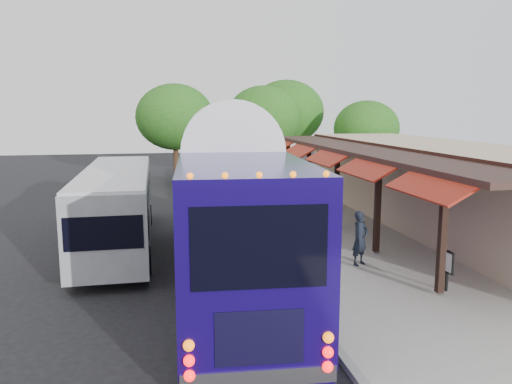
{
  "coord_description": "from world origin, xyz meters",
  "views": [
    {
      "loc": [
        -3.49,
        -15.58,
        5.05
      ],
      "look_at": [
        0.3,
        3.82,
        1.8
      ],
      "focal_mm": 35.0,
      "sensor_mm": 36.0,
      "label": 1
    }
  ],
  "objects": [
    {
      "name": "tree_left",
      "position": [
        3.91,
        19.53,
        4.52
      ],
      "size": [
        5.3,
        5.3,
        6.78
      ],
      "color": "#382314",
      "rests_on": "ground"
    },
    {
      "name": "ped_a",
      "position": [
        2.72,
        -1.09,
        1.02
      ],
      "size": [
        0.76,
        0.68,
        1.74
      ],
      "primitive_type": "imported",
      "rotation": [
        0.0,
        0.0,
        0.53
      ],
      "color": "black",
      "rests_on": "sidewalk"
    },
    {
      "name": "coach_bus",
      "position": [
        -1.45,
        -1.18,
        2.28
      ],
      "size": [
        3.69,
        13.39,
        4.24
      ],
      "rotation": [
        0.0,
        0.0,
        -0.07
      ],
      "color": "#140752",
      "rests_on": "ground"
    },
    {
      "name": "sidewalk",
      "position": [
        5.0,
        4.0,
        0.07
      ],
      "size": [
        10.0,
        40.0,
        0.15
      ],
      "primitive_type": "cube",
      "color": "#9E9B93",
      "rests_on": "ground"
    },
    {
      "name": "ground",
      "position": [
        0.0,
        0.0,
        0.0
      ],
      "size": [
        90.0,
        90.0,
        0.0
      ],
      "primitive_type": "plane",
      "color": "black",
      "rests_on": "ground"
    },
    {
      "name": "ped_d",
      "position": [
        3.28,
        9.21,
        1.07
      ],
      "size": [
        1.2,
        0.71,
        1.83
      ],
      "primitive_type": "imported",
      "rotation": [
        0.0,
        0.0,
        3.11
      ],
      "color": "black",
      "rests_on": "sidewalk"
    },
    {
      "name": "tree_right",
      "position": [
        10.55,
        16.77,
        3.81
      ],
      "size": [
        4.47,
        4.47,
        5.72
      ],
      "color": "#382314",
      "rests_on": "ground"
    },
    {
      "name": "tree_mid",
      "position": [
        6.17,
        21.77,
        4.89
      ],
      "size": [
        5.73,
        5.73,
        7.33
      ],
      "color": "#382314",
      "rests_on": "ground"
    },
    {
      "name": "ped_c",
      "position": [
        0.76,
        0.97,
        1.07
      ],
      "size": [
        1.13,
        0.6,
        1.84
      ],
      "primitive_type": "imported",
      "rotation": [
        0.0,
        0.0,
        3.29
      ],
      "color": "black",
      "rests_on": "sidewalk"
    },
    {
      "name": "station_shelter",
      "position": [
        8.38,
        4.0,
        1.85
      ],
      "size": [
        8.15,
        20.0,
        3.6
      ],
      "color": "tan",
      "rests_on": "ground"
    },
    {
      "name": "sign_board",
      "position": [
        4.13,
        -3.77,
        0.92
      ],
      "size": [
        0.07,
        0.52,
        1.14
      ],
      "rotation": [
        0.0,
        0.0,
        0.01
      ],
      "color": "black",
      "rests_on": "sidewalk"
    },
    {
      "name": "city_bus",
      "position": [
        -5.07,
        3.41,
        1.6
      ],
      "size": [
        2.47,
        10.77,
        2.89
      ],
      "rotation": [
        0.0,
        0.0,
        0.01
      ],
      "color": "gray",
      "rests_on": "ground"
    },
    {
      "name": "ped_b",
      "position": [
        2.58,
        3.95,
        1.02
      ],
      "size": [
        1.04,
        0.95,
        1.74
      ],
      "primitive_type": "imported",
      "rotation": [
        0.0,
        0.0,
        3.57
      ],
      "color": "black",
      "rests_on": "sidewalk"
    },
    {
      "name": "tree_far",
      "position": [
        -2.32,
        19.6,
        4.58
      ],
      "size": [
        5.36,
        5.36,
        6.87
      ],
      "color": "#382314",
      "rests_on": "ground"
    },
    {
      "name": "curb",
      "position": [
        0.05,
        4.0,
        0.07
      ],
      "size": [
        0.2,
        40.0,
        0.16
      ],
      "primitive_type": "cube",
      "color": "gray",
      "rests_on": "ground"
    }
  ]
}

